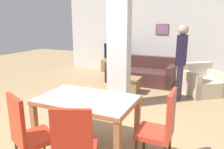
{
  "coord_description": "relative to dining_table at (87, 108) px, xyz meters",
  "views": [
    {
      "loc": [
        1.63,
        -2.68,
        1.89
      ],
      "look_at": [
        0.0,
        0.93,
        0.91
      ],
      "focal_mm": 35.0,
      "sensor_mm": 36.0,
      "label": 1
    }
  ],
  "objects": [
    {
      "name": "tv_stand",
      "position": [
        -1.63,
        4.7,
        -0.38
      ],
      "size": [
        0.9,
        0.4,
        0.44
      ],
      "color": "olive",
      "rests_on": "ground_plane"
    },
    {
      "name": "coffee_table",
      "position": [
        -0.36,
        2.64,
        -0.38
      ],
      "size": [
        0.77,
        0.47,
        0.42
      ],
      "color": "olive",
      "rests_on": "ground_plane"
    },
    {
      "name": "ground_plane",
      "position": [
        0.0,
        0.0,
        -0.6
      ],
      "size": [
        18.0,
        18.0,
        0.0
      ],
      "primitive_type": "plane",
      "color": "#A5845A"
    },
    {
      "name": "bottle",
      "position": [
        -0.48,
        2.52,
        -0.07
      ],
      "size": [
        0.06,
        0.06,
        0.27
      ],
      "color": "#4C2D14",
      "rests_on": "coffee_table"
    },
    {
      "name": "tv_screen",
      "position": [
        -1.63,
        4.7,
        0.13
      ],
      "size": [
        0.94,
        0.4,
        0.6
      ],
      "rotation": [
        0.0,
        0.0,
        2.78
      ],
      "color": "black",
      "rests_on": "tv_stand"
    },
    {
      "name": "armchair",
      "position": [
        1.5,
        3.32,
        -0.32
      ],
      "size": [
        1.21,
        1.21,
        0.79
      ],
      "rotation": [
        0.0,
        0.0,
        3.78
      ],
      "color": "beige",
      "rests_on": "ground_plane"
    },
    {
      "name": "standing_person",
      "position": [
        1.02,
        2.68,
        0.45
      ],
      "size": [
        0.24,
        0.39,
        1.8
      ],
      "rotation": [
        0.0,
        0.0,
        -4.68
      ],
      "color": "#42395C",
      "rests_on": "ground_plane"
    },
    {
      "name": "back_wall",
      "position": [
        0.0,
        4.98,
        0.75
      ],
      "size": [
        7.2,
        0.09,
        2.7
      ],
      "color": "silver",
      "rests_on": "ground_plane"
    },
    {
      "name": "divider_pillar",
      "position": [
        -0.18,
        1.69,
        0.75
      ],
      "size": [
        0.46,
        0.29,
        2.7
      ],
      "color": "silver",
      "rests_on": "ground_plane"
    },
    {
      "name": "dining_chair_near_left",
      "position": [
        -0.36,
        -0.84,
        -0.06
      ],
      "size": [
        0.6,
        0.6,
        1.03
      ],
      "rotation": [
        0.0,
        0.0,
        -0.41
      ],
      "color": "red",
      "rests_on": "ground_plane"
    },
    {
      "name": "dining_table",
      "position": [
        0.0,
        0.0,
        0.0
      ],
      "size": [
        1.46,
        0.92,
        0.76
      ],
      "color": "#A76D45",
      "rests_on": "ground_plane"
    },
    {
      "name": "sofa",
      "position": [
        -0.27,
        3.72,
        -0.32
      ],
      "size": [
        2.02,
        0.94,
        0.8
      ],
      "rotation": [
        0.0,
        0.0,
        3.14
      ],
      "color": "#492927",
      "rests_on": "ground_plane"
    },
    {
      "name": "dining_chair_head_right",
      "position": [
        1.14,
        0.0,
        -0.06
      ],
      "size": [
        0.46,
        0.46,
        1.03
      ],
      "rotation": [
        0.0,
        0.0,
        1.57
      ],
      "color": "red",
      "rests_on": "ground_plane"
    },
    {
      "name": "dining_chair_near_right",
      "position": [
        0.36,
        -0.88,
        -0.06
      ],
      "size": [
        0.6,
        0.6,
        1.03
      ],
      "rotation": [
        0.0,
        0.0,
        0.39
      ],
      "color": "red",
      "rests_on": "ground_plane"
    }
  ]
}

